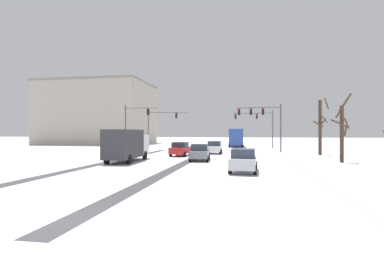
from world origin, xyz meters
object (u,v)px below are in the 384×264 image
bus_oncoming (236,136)px  car_silver_fourth (244,160)px  traffic_signal_far_left (160,122)px  office_building_far_left_block (99,114)px  box_truck_delivery (127,144)px  bare_tree_sidewalk_far (320,126)px  bare_tree_sidewalk_mid (342,130)px  car_red_second (180,149)px  traffic_signal_near_right (263,117)px  traffic_signal_near_left (134,121)px  traffic_signal_far_right (259,121)px  car_white_lead (214,147)px  car_grey_third (200,152)px

bus_oncoming → car_silver_fourth: bearing=-87.5°
traffic_signal_far_left → office_building_far_left_block: (-19.67, 16.55, 2.66)m
traffic_signal_far_left → box_truck_delivery: size_ratio=0.95×
car_silver_fourth → bare_tree_sidewalk_far: (9.16, 17.62, 2.72)m
bare_tree_sidewalk_mid → office_building_far_left_block: bearing=139.6°
traffic_signal_far_left → car_red_second: 16.81m
traffic_signal_far_left → box_truck_delivery: bearing=-81.7°
box_truck_delivery → bare_tree_sidewalk_mid: 19.99m
traffic_signal_near_right → traffic_signal_near_left: bearing=-173.5°
traffic_signal_far_right → car_silver_fourth: (-2.43, -32.25, -3.86)m
traffic_signal_near_left → bare_tree_sidewalk_mid: bearing=-22.4°
traffic_signal_near_left → car_red_second: bearing=-33.3°
car_white_lead → car_red_second: (-3.54, -4.46, 0.00)m
traffic_signal_far_right → traffic_signal_near_left: bearing=-141.1°
traffic_signal_near_right → traffic_signal_far_right: (-0.03, 12.06, -0.11)m
car_silver_fourth → car_grey_third: bearing=118.5°
traffic_signal_far_right → bus_oncoming: (-4.12, 5.85, -2.68)m
car_silver_fourth → office_building_far_left_block: bearing=127.2°
traffic_signal_near_left → car_silver_fourth: bearing=-50.5°
traffic_signal_near_left → box_truck_delivery: bearing=-71.9°
traffic_signal_near_left → bare_tree_sidewalk_far: size_ratio=0.94×
car_red_second → car_grey_third: 6.19m
bare_tree_sidewalk_far → traffic_signal_near_left: bearing=178.6°
car_grey_third → office_building_far_left_block: 47.67m
car_silver_fourth → box_truck_delivery: bearing=152.2°
bus_oncoming → office_building_far_left_block: office_building_far_left_block is taller
traffic_signal_near_left → bus_oncoming: bearing=56.3°
car_silver_fourth → bus_oncoming: bearing=92.5°
car_silver_fourth → traffic_signal_near_left: bearing=129.5°
bus_oncoming → box_truck_delivery: bearing=-105.9°
traffic_signal_near_right → car_red_second: bearing=-144.5°
car_white_lead → traffic_signal_near_right: bearing=22.1°
car_white_lead → car_silver_fourth: bearing=-77.8°
box_truck_delivery → traffic_signal_near_right: bearing=47.2°
car_grey_third → box_truck_delivery: size_ratio=0.56×
car_grey_third → bus_oncoming: bus_oncoming is taller
traffic_signal_far_left → traffic_signal_near_right: bearing=-25.4°
traffic_signal_far_right → car_white_lead: size_ratio=1.64×
bare_tree_sidewalk_mid → bus_oncoming: bearing=109.6°
car_grey_third → box_truck_delivery: bearing=-162.8°
car_white_lead → traffic_signal_far_right: bearing=66.9°
car_grey_third → office_building_far_left_block: size_ratio=0.18×
bare_tree_sidewalk_mid → car_grey_third: bearing=-177.7°
traffic_signal_far_right → office_building_far_left_block: 38.41m
car_red_second → car_grey_third: same height
car_grey_third → car_silver_fourth: same height
car_red_second → traffic_signal_near_left: bearing=146.7°
traffic_signal_far_right → bus_oncoming: bearing=125.2°
car_red_second → box_truck_delivery: (-3.55, -7.42, 0.82)m
car_white_lead → bare_tree_sidewalk_far: size_ratio=0.60×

